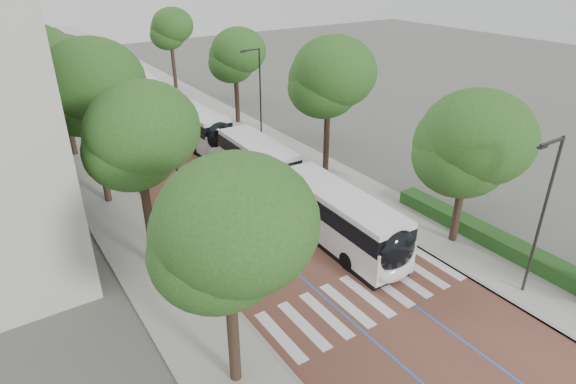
# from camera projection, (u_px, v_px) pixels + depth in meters

# --- Properties ---
(ground) EXTENTS (160.00, 160.00, 0.00)m
(ground) POSITION_uv_depth(u_px,v_px,m) (378.00, 309.00, 22.54)
(ground) COLOR #51544C
(ground) RESTS_ON ground
(road) EXTENTS (11.00, 140.00, 0.02)m
(road) POSITION_uv_depth(u_px,v_px,m) (123.00, 106.00, 52.34)
(road) COLOR brown
(road) RESTS_ON ground
(sidewalk_left) EXTENTS (4.00, 140.00, 0.12)m
(sidewalk_left) POSITION_uv_depth(u_px,v_px,m) (49.00, 117.00, 48.59)
(sidewalk_left) COLOR #9C9993
(sidewalk_left) RESTS_ON ground
(sidewalk_right) EXTENTS (4.00, 140.00, 0.12)m
(sidewalk_right) POSITION_uv_depth(u_px,v_px,m) (188.00, 95.00, 56.04)
(sidewalk_right) COLOR #9C9993
(sidewalk_right) RESTS_ON ground
(kerb_left) EXTENTS (0.20, 140.00, 0.14)m
(kerb_left) POSITION_uv_depth(u_px,v_px,m) (69.00, 114.00, 49.54)
(kerb_left) COLOR gray
(kerb_left) RESTS_ON ground
(kerb_right) EXTENTS (0.20, 140.00, 0.14)m
(kerb_right) POSITION_uv_depth(u_px,v_px,m) (172.00, 98.00, 55.10)
(kerb_right) COLOR gray
(kerb_right) RESTS_ON ground
(zebra_crossing) EXTENTS (10.55, 3.60, 0.01)m
(zebra_crossing) POSITION_uv_depth(u_px,v_px,m) (366.00, 295.00, 23.38)
(zebra_crossing) COLOR silver
(zebra_crossing) RESTS_ON ground
(lane_line_left) EXTENTS (0.12, 126.00, 0.01)m
(lane_line_left) POSITION_uv_depth(u_px,v_px,m) (108.00, 108.00, 51.54)
(lane_line_left) COLOR blue
(lane_line_left) RESTS_ON road
(lane_line_right) EXTENTS (0.12, 126.00, 0.01)m
(lane_line_right) POSITION_uv_depth(u_px,v_px,m) (138.00, 104.00, 53.13)
(lane_line_right) COLOR blue
(lane_line_right) RESTS_ON road
(hedge) EXTENTS (1.20, 14.00, 0.80)m
(hedge) POSITION_uv_depth(u_px,v_px,m) (499.00, 241.00, 26.83)
(hedge) COLOR #1C4718
(hedge) RESTS_ON sidewalk_right
(streetlight_near) EXTENTS (1.82, 0.20, 8.00)m
(streetlight_near) POSITION_uv_depth(u_px,v_px,m) (543.00, 206.00, 21.45)
(streetlight_near) COLOR #2B2C2E
(streetlight_near) RESTS_ON sidewalk_right
(streetlight_far) EXTENTS (1.82, 0.20, 8.00)m
(streetlight_far) POSITION_uv_depth(u_px,v_px,m) (258.00, 89.00, 40.07)
(streetlight_far) COLOR #2B2C2E
(streetlight_far) RESTS_ON sidewalk_right
(lamp_post_left) EXTENTS (0.14, 0.14, 8.00)m
(lamp_post_left) POSITION_uv_depth(u_px,v_px,m) (180.00, 199.00, 23.64)
(lamp_post_left) COLOR #2B2C2E
(lamp_post_left) RESTS_ON sidewalk_left
(trees_left) EXTENTS (6.33, 60.46, 10.10)m
(trees_left) POSITION_uv_depth(u_px,v_px,m) (68.00, 83.00, 34.13)
(trees_left) COLOR black
(trees_left) RESTS_ON ground
(trees_right) EXTENTS (5.97, 47.38, 9.46)m
(trees_right) POSITION_uv_depth(u_px,v_px,m) (297.00, 78.00, 36.85)
(trees_right) COLOR black
(trees_right) RESTS_ON ground
(lead_bus) EXTENTS (3.06, 18.46, 3.20)m
(lead_bus) POSITION_uv_depth(u_px,v_px,m) (301.00, 192.00, 29.84)
(lead_bus) COLOR black
(lead_bus) RESTS_ON ground
(bus_queued_0) EXTENTS (3.04, 12.49, 3.20)m
(bus_queued_0) POSITION_uv_depth(u_px,v_px,m) (189.00, 123.00, 42.05)
(bus_queued_0) COLOR silver
(bus_queued_0) RESTS_ON ground
(bus_queued_1) EXTENTS (3.27, 12.53, 3.20)m
(bus_queued_1) POSITION_uv_depth(u_px,v_px,m) (144.00, 91.00, 51.66)
(bus_queued_1) COLOR silver
(bus_queued_1) RESTS_ON ground
(bus_queued_2) EXTENTS (3.18, 12.51, 3.20)m
(bus_queued_2) POSITION_uv_depth(u_px,v_px,m) (108.00, 70.00, 60.89)
(bus_queued_2) COLOR silver
(bus_queued_2) RESTS_ON ground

